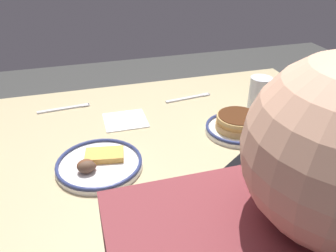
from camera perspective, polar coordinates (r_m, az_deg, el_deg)
The scene contains 9 objects.
dining_table at distance 1.15m, azimuth -1.74°, elevation -5.78°, with size 1.45×0.98×0.75m.
plate_near_main at distance 1.17m, azimuth 11.59°, elevation 0.10°, with size 0.21×0.21×0.06m.
plate_center_pancakes at distance 1.00m, azimuth -11.64°, elevation -6.24°, with size 0.25×0.25×0.05m.
drinking_glass at distance 1.32m, azimuth 15.11°, elevation 4.99°, with size 0.08×0.08×0.13m.
cell_phone at distance 0.99m, azimuth 11.81°, elevation -7.30°, with size 0.14×0.07×0.01m, color black.
paper_napkin at distance 1.23m, azimuth -7.21°, elevation 0.96°, with size 0.15×0.14×0.00m, color white.
fork_near at distance 1.36m, azimuth -17.09°, elevation 2.84°, with size 0.20×0.03×0.01m.
fork_far at distance 1.39m, azimuth 3.50°, elevation 4.77°, with size 0.20×0.04×0.01m.
butter_knife at distance 0.88m, azimuth 3.80°, elevation -12.33°, with size 0.21×0.08×0.01m.
Camera 1 is at (0.23, 0.90, 1.34)m, focal length 36.17 mm.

